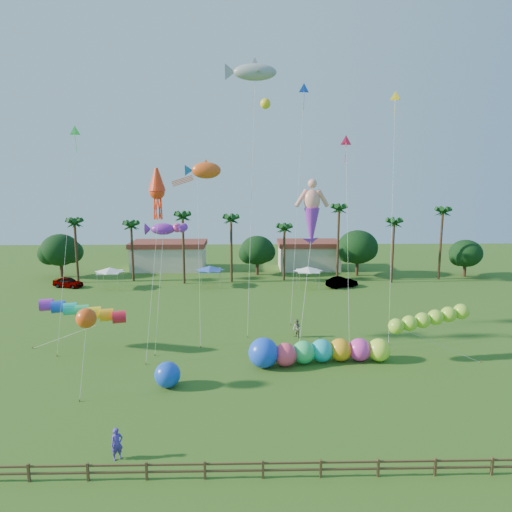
{
  "coord_description": "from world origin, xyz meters",
  "views": [
    {
      "loc": [
        -0.86,
        -27.37,
        15.32
      ],
      "look_at": [
        0.0,
        10.0,
        9.0
      ],
      "focal_mm": 32.0,
      "sensor_mm": 36.0,
      "label": 1
    }
  ],
  "objects_px": {
    "car_a": "(68,282)",
    "spectator_b": "(297,329)",
    "spectator_a": "(117,444)",
    "caterpillar_inflatable": "(314,352)",
    "blue_ball": "(167,375)",
    "car_b": "(342,282)"
  },
  "relations": [
    {
      "from": "car_a",
      "to": "spectator_b",
      "type": "distance_m",
      "value": 37.4
    },
    {
      "from": "spectator_b",
      "to": "caterpillar_inflatable",
      "type": "bearing_deg",
      "value": -25.51
    },
    {
      "from": "car_b",
      "to": "caterpillar_inflatable",
      "type": "xyz_separation_m",
      "value": [
        -8.03,
        -27.26,
        0.3
      ]
    },
    {
      "from": "car_a",
      "to": "blue_ball",
      "type": "relative_size",
      "value": 2.24
    },
    {
      "from": "car_a",
      "to": "car_b",
      "type": "bearing_deg",
      "value": -73.88
    },
    {
      "from": "car_a",
      "to": "blue_ball",
      "type": "bearing_deg",
      "value": -131.36
    },
    {
      "from": "blue_ball",
      "to": "car_a",
      "type": "bearing_deg",
      "value": 121.33
    },
    {
      "from": "car_a",
      "to": "spectator_b",
      "type": "xyz_separation_m",
      "value": [
        30.43,
        -21.74,
        0.18
      ]
    },
    {
      "from": "spectator_b",
      "to": "car_a",
      "type": "bearing_deg",
      "value": -158.14
    },
    {
      "from": "car_a",
      "to": "caterpillar_inflatable",
      "type": "relative_size",
      "value": 0.35
    },
    {
      "from": "car_a",
      "to": "caterpillar_inflatable",
      "type": "distance_m",
      "value": 41.98
    },
    {
      "from": "car_a",
      "to": "caterpillar_inflatable",
      "type": "xyz_separation_m",
      "value": [
        31.21,
        -28.07,
        0.3
      ]
    },
    {
      "from": "car_b",
      "to": "spectator_b",
      "type": "distance_m",
      "value": 22.71
    },
    {
      "from": "car_a",
      "to": "car_b",
      "type": "height_order",
      "value": "car_b"
    },
    {
      "from": "car_b",
      "to": "caterpillar_inflatable",
      "type": "distance_m",
      "value": 28.42
    },
    {
      "from": "car_b",
      "to": "caterpillar_inflatable",
      "type": "bearing_deg",
      "value": 142.4
    },
    {
      "from": "spectator_a",
      "to": "spectator_b",
      "type": "bearing_deg",
      "value": 22.43
    },
    {
      "from": "spectator_b",
      "to": "blue_ball",
      "type": "xyz_separation_m",
      "value": [
        -10.81,
        -10.48,
        0.05
      ]
    },
    {
      "from": "spectator_a",
      "to": "spectator_b",
      "type": "height_order",
      "value": "spectator_b"
    },
    {
      "from": "spectator_a",
      "to": "blue_ball",
      "type": "distance_m",
      "value": 8.96
    },
    {
      "from": "car_a",
      "to": "blue_ball",
      "type": "xyz_separation_m",
      "value": [
        19.62,
        -32.22,
        0.23
      ]
    },
    {
      "from": "spectator_a",
      "to": "spectator_b",
      "type": "distance_m",
      "value": 22.82
    }
  ]
}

